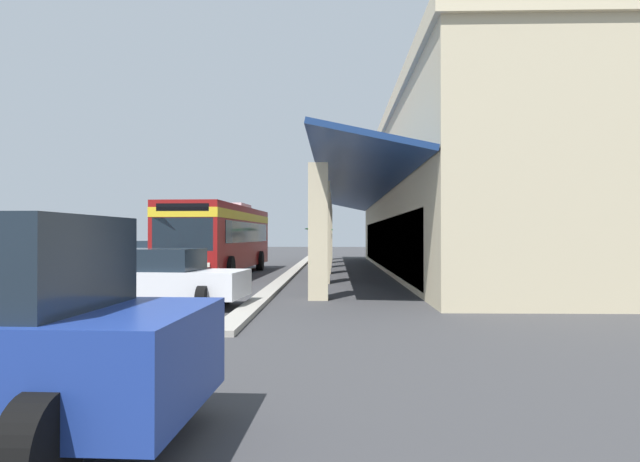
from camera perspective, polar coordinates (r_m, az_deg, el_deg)
ground at (r=26.20m, az=3.33°, el=-4.42°), size 120.00×120.00×0.00m
curb_strip at (r=28.16m, az=-2.56°, el=-4.02°), size 37.06×0.50×0.12m
plaza_building at (r=29.11m, az=16.73°, el=3.44°), size 31.18×13.77×7.55m
transit_bus at (r=25.39m, az=-10.37°, el=-0.36°), size 11.30×3.12×3.34m
parked_sedan_white at (r=14.23m, az=-16.98°, el=-4.68°), size 2.72×4.55×1.47m
parked_sedan_silver at (r=36.00m, az=-17.44°, el=-2.13°), size 4.53×2.25×1.47m
pedestrian at (r=16.03m, az=-26.08°, el=-3.68°), size 0.66×0.45×1.60m
potted_palm at (r=35.51m, az=-0.14°, el=-2.42°), size 1.40×1.91×2.33m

